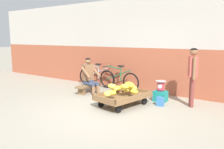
{
  "coord_description": "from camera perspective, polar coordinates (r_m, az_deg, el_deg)",
  "views": [
    {
      "loc": [
        3.29,
        -4.1,
        1.79
      ],
      "look_at": [
        -0.47,
        1.2,
        0.75
      ],
      "focal_mm": 37.06,
      "sensor_mm": 36.0,
      "label": 1
    }
  ],
  "objects": [
    {
      "name": "ground_plane",
      "position": [
        5.55,
        -3.28,
        -9.72
      ],
      "size": [
        80.0,
        80.0,
        0.0
      ],
      "primitive_type": "plane",
      "color": "gray"
    },
    {
      "name": "back_wall",
      "position": [
        7.71,
        10.12,
        7.17
      ],
      "size": [
        16.0,
        0.3,
        3.1
      ],
      "color": "#A35138",
      "rests_on": "ground"
    },
    {
      "name": "banana_cart",
      "position": [
        6.13,
        2.8,
        -5.57
      ],
      "size": [
        1.08,
        1.57,
        0.36
      ],
      "color": "brown",
      "rests_on": "ground"
    },
    {
      "name": "banana_pile",
      "position": [
        6.11,
        2.69,
        -3.44
      ],
      "size": [
        0.88,
        1.31,
        0.27
      ],
      "color": "yellow",
      "rests_on": "banana_cart"
    },
    {
      "name": "low_bench",
      "position": [
        7.67,
        -5.86,
        -2.93
      ],
      "size": [
        0.46,
        1.13,
        0.27
      ],
      "color": "brown",
      "rests_on": "ground"
    },
    {
      "name": "vendor_seated",
      "position": [
        7.54,
        -5.52,
        -0.29
      ],
      "size": [
        0.73,
        0.57,
        1.14
      ],
      "color": "brown",
      "rests_on": "ground"
    },
    {
      "name": "plastic_crate",
      "position": [
        6.71,
        11.85,
        -5.24
      ],
      "size": [
        0.36,
        0.28,
        0.3
      ],
      "color": "#19847F",
      "rests_on": "ground"
    },
    {
      "name": "weighing_scale",
      "position": [
        6.65,
        11.93,
        -2.71
      ],
      "size": [
        0.3,
        0.3,
        0.29
      ],
      "color": "#28282D",
      "rests_on": "plastic_crate"
    },
    {
      "name": "bicycle_near_left",
      "position": [
        8.57,
        -3.9,
        -0.6
      ],
      "size": [
        1.66,
        0.48,
        0.86
      ],
      "color": "black",
      "rests_on": "ground"
    },
    {
      "name": "bicycle_far_left",
      "position": [
        8.01,
        1.58,
        -1.26
      ],
      "size": [
        1.66,
        0.48,
        0.86
      ],
      "color": "black",
      "rests_on": "ground"
    },
    {
      "name": "customer_adult",
      "position": [
        6.29,
        19.3,
        0.93
      ],
      "size": [
        0.32,
        0.45,
        1.53
      ],
      "color": "brown",
      "rests_on": "ground"
    },
    {
      "name": "shopping_bag",
      "position": [
        6.27,
        11.84,
        -6.54
      ],
      "size": [
        0.18,
        0.12,
        0.24
      ],
      "primitive_type": "cube",
      "color": "#3370B7",
      "rests_on": "ground"
    }
  ]
}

